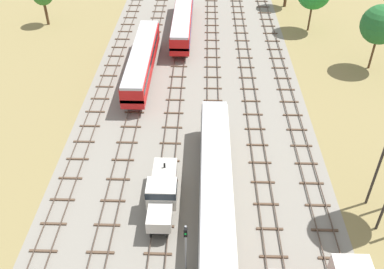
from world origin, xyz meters
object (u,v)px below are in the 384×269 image
(passenger_coach_centre_midfar, at_px, (216,179))
(signal_post_near, at_px, (186,243))
(passenger_coach_centre_left_farther, at_px, (183,17))
(shunter_loco_centre_left_mid, at_px, (162,192))
(diesel_railcar_left_far, at_px, (142,60))

(passenger_coach_centre_midfar, distance_m, signal_post_near, 8.25)
(signal_post_near, bearing_deg, passenger_coach_centre_midfar, 72.75)
(passenger_coach_centre_left_farther, relative_size, signal_post_near, 4.33)
(passenger_coach_centre_midfar, xyz_separation_m, passenger_coach_centre_left_farther, (-4.88, 38.51, 0.00))
(shunter_loco_centre_left_mid, distance_m, passenger_coach_centre_midfar, 5.07)
(passenger_coach_centre_left_farther, bearing_deg, shunter_loco_centre_left_mid, -90.00)
(shunter_loco_centre_left_mid, relative_size, diesel_railcar_left_far, 0.41)
(diesel_railcar_left_far, xyz_separation_m, signal_post_near, (7.32, -31.34, 0.65))
(shunter_loco_centre_left_mid, xyz_separation_m, passenger_coach_centre_left_farther, (-0.00, 39.75, 0.60))
(shunter_loco_centre_left_mid, distance_m, signal_post_near, 7.16)
(passenger_coach_centre_midfar, distance_m, diesel_railcar_left_far, 25.43)
(passenger_coach_centre_left_farther, bearing_deg, passenger_coach_centre_midfar, -82.78)
(shunter_loco_centre_left_mid, bearing_deg, passenger_coach_centre_left_farther, 90.00)
(diesel_railcar_left_far, bearing_deg, signal_post_near, -76.85)
(passenger_coach_centre_midfar, height_order, passenger_coach_centre_left_farther, same)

